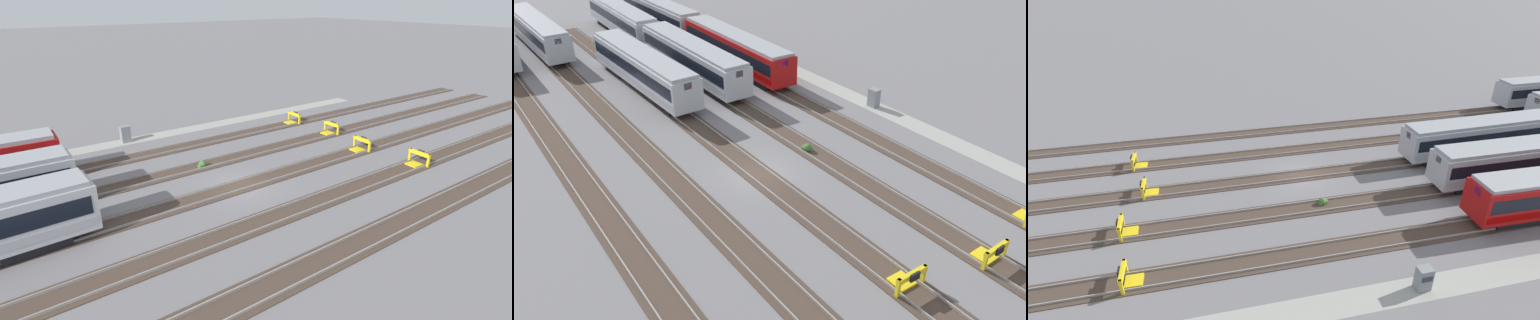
# 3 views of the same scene
# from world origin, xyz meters

# --- Properties ---
(ground_plane) EXTENTS (400.00, 400.00, 0.00)m
(ground_plane) POSITION_xyz_m (0.00, 0.00, 0.00)
(ground_plane) COLOR slate
(service_walkway) EXTENTS (54.00, 2.00, 0.01)m
(service_walkway) POSITION_xyz_m (0.00, -14.91, 0.00)
(service_walkway) COLOR #9E9E93
(service_walkway) RESTS_ON ground
(rail_track_nearest) EXTENTS (90.00, 2.23, 0.21)m
(rail_track_nearest) POSITION_xyz_m (0.00, -10.28, 0.04)
(rail_track_nearest) COLOR #47382D
(rail_track_nearest) RESTS_ON ground
(rail_track_near_inner) EXTENTS (90.00, 2.23, 0.21)m
(rail_track_near_inner) POSITION_xyz_m (0.00, -5.14, 0.04)
(rail_track_near_inner) COLOR #47382D
(rail_track_near_inner) RESTS_ON ground
(rail_track_middle) EXTENTS (90.00, 2.24, 0.21)m
(rail_track_middle) POSITION_xyz_m (0.00, 0.00, 0.04)
(rail_track_middle) COLOR #47382D
(rail_track_middle) RESTS_ON ground
(rail_track_far_inner) EXTENTS (90.00, 2.23, 0.21)m
(rail_track_far_inner) POSITION_xyz_m (0.00, 5.14, 0.04)
(rail_track_far_inner) COLOR #47382D
(rail_track_far_inner) RESTS_ON ground
(rail_track_farthest) EXTENTS (90.00, 2.23, 0.21)m
(rail_track_farthest) POSITION_xyz_m (0.00, 10.28, 0.04)
(rail_track_farthest) COLOR #47382D
(rail_track_farthest) RESTS_ON ground
(bumper_stop_nearest_track) EXTENTS (1.36, 2.00, 1.22)m
(bumper_stop_nearest_track) POSITION_xyz_m (-13.77, -10.28, 0.51)
(bumper_stop_nearest_track) COLOR yellow
(bumper_stop_nearest_track) RESTS_ON ground
(bumper_stop_near_inner_track) EXTENTS (1.35, 2.00, 1.22)m
(bumper_stop_near_inner_track) POSITION_xyz_m (-14.49, -5.14, 0.51)
(bumper_stop_near_inner_track) COLOR yellow
(bumper_stop_near_inner_track) RESTS_ON ground
(bumper_stop_middle_track) EXTENTS (1.37, 2.01, 1.22)m
(bumper_stop_middle_track) POSITION_xyz_m (-13.24, -0.01, 0.51)
(bumper_stop_middle_track) COLOR yellow
(bumper_stop_middle_track) RESTS_ON ground
(bumper_stop_far_inner_track) EXTENTS (1.38, 2.01, 1.22)m
(bumper_stop_far_inner_track) POSITION_xyz_m (-14.47, 5.13, 0.51)
(bumper_stop_far_inner_track) COLOR yellow
(bumper_stop_far_inner_track) RESTS_ON ground
(electrical_cabinet) EXTENTS (0.90, 0.73, 1.60)m
(electrical_cabinet) POSITION_xyz_m (3.68, -14.87, 0.80)
(electrical_cabinet) COLOR gray
(electrical_cabinet) RESTS_ON ground
(weed_clump) EXTENTS (0.92, 0.70, 0.64)m
(weed_clump) POSITION_xyz_m (0.63, -4.86, 0.24)
(weed_clump) COLOR #427033
(weed_clump) RESTS_ON ground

